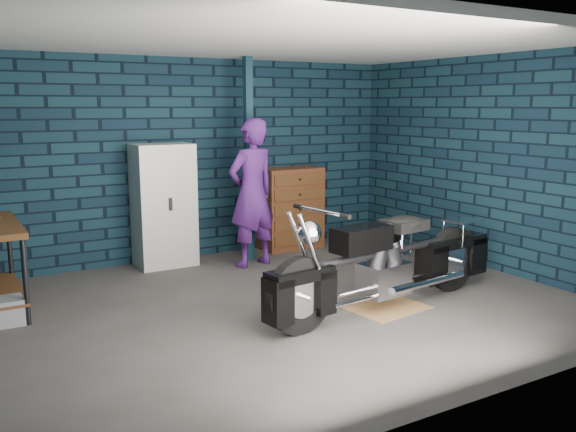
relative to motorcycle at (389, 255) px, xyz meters
name	(u,v)px	position (x,y,z in m)	size (l,w,h in m)	color
ground	(287,305)	(-0.86, 0.61, -0.57)	(6.00, 6.00, 0.00)	#4A4745
room_walls	(261,122)	(-0.86, 1.16, 1.33)	(6.02, 5.01, 2.71)	black
support_post	(249,161)	(-0.31, 2.56, 0.78)	(0.10, 0.10, 2.70)	#112C37
drip_mat	(387,308)	(0.00, 0.00, -0.57)	(0.78, 0.59, 0.01)	olive
motorcycle	(389,255)	(0.00, 0.00, 0.00)	(2.60, 0.70, 1.14)	black
person	(252,193)	(-0.42, 2.24, 0.39)	(0.70, 0.46, 1.92)	#521F76
storage_bin	(0,312)	(-3.52, 1.49, -0.44)	(0.41, 0.29, 0.26)	gray
locker	(164,205)	(-1.40, 2.84, 0.22)	(0.74, 0.53, 1.59)	silver
tool_chest	(291,208)	(0.51, 2.84, 0.02)	(0.89, 0.49, 1.18)	brown
shop_stool	(402,249)	(1.14, 1.10, -0.30)	(0.30, 0.30, 0.54)	#C5B995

